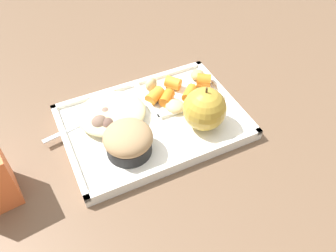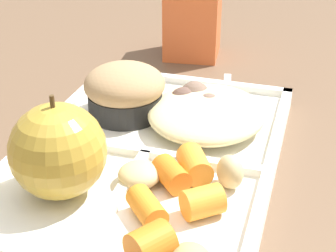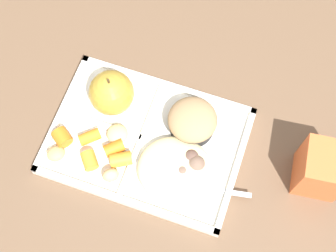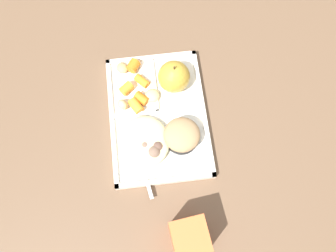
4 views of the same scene
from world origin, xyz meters
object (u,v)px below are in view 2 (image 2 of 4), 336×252
Objects in this scene: plastic_fork at (226,109)px; bran_muffin at (125,91)px; milk_carton at (193,20)px; lunch_tray at (149,158)px; green_apple at (58,151)px.

bran_muffin is at bearing 111.29° from plastic_fork.
plastic_fork is at bearing -161.74° from milk_carton.
lunch_tray is 0.10m from green_apple.
milk_carton is at bearing 24.87° from plastic_fork.
bran_muffin reaches higher than lunch_tray.
green_apple reaches higher than plastic_fork.
bran_muffin is (0.14, 0.00, -0.01)m from green_apple.
lunch_tray is 2.04× the size of plastic_fork.
bran_muffin is 0.11m from plastic_fork.
milk_carton reaches higher than plastic_fork.
green_apple reaches higher than lunch_tray.
green_apple is (-0.08, 0.05, 0.04)m from lunch_tray.
green_apple is at bearing -180.00° from bran_muffin.
lunch_tray is 3.23× the size of milk_carton.
lunch_tray reaches higher than plastic_fork.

